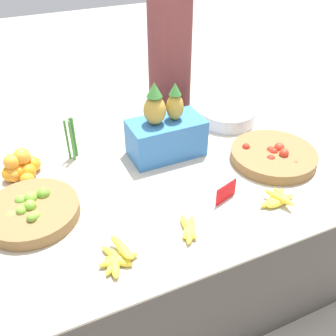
{
  "coord_description": "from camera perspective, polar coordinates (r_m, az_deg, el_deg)",
  "views": [
    {
      "loc": [
        -0.63,
        -1.37,
        1.83
      ],
      "look_at": [
        0.0,
        0.0,
        0.74
      ],
      "focal_mm": 42.0,
      "sensor_mm": 36.0,
      "label": 1
    }
  ],
  "objects": [
    {
      "name": "banana_bunch_middle_left",
      "position": [
        1.5,
        -7.26,
        -12.67
      ],
      "size": [
        0.15,
        0.19,
        0.06
      ],
      "color": "yellow",
      "rests_on": "market_table"
    },
    {
      "name": "vendor_person",
      "position": [
        2.81,
        0.25,
        13.49
      ],
      "size": [
        0.3,
        0.3,
        1.62
      ],
      "color": "brown",
      "rests_on": "ground_plane"
    },
    {
      "name": "tomato_basket",
      "position": [
        2.05,
        15.05,
        1.76
      ],
      "size": [
        0.43,
        0.43,
        0.09
      ],
      "color": "olive",
      "rests_on": "market_table"
    },
    {
      "name": "ground_plane",
      "position": [
        2.37,
        0.0,
        -14.61
      ],
      "size": [
        12.0,
        12.0,
        0.0
      ],
      "primitive_type": "plane",
      "color": "#ADA599"
    },
    {
      "name": "lime_bowl",
      "position": [
        1.75,
        -19.25,
        -5.92
      ],
      "size": [
        0.4,
        0.4,
        0.09
      ],
      "color": "olive",
      "rests_on": "market_table"
    },
    {
      "name": "veg_bundle",
      "position": [
        2.02,
        -13.82,
        4.09
      ],
      "size": [
        0.05,
        0.05,
        0.22
      ],
      "color": "#428438",
      "rests_on": "market_table"
    },
    {
      "name": "produce_crate",
      "position": [
        1.98,
        -0.37,
        5.21
      ],
      "size": [
        0.38,
        0.2,
        0.41
      ],
      "color": "#3370B7",
      "rests_on": "market_table"
    },
    {
      "name": "banana_bunch_front_right",
      "position": [
        1.79,
        15.76,
        -4.4
      ],
      "size": [
        0.18,
        0.15,
        0.05
      ],
      "color": "yellow",
      "rests_on": "market_table"
    },
    {
      "name": "metal_bowl",
      "position": [
        2.35,
        8.56,
        7.58
      ],
      "size": [
        0.33,
        0.33,
        0.08
      ],
      "color": "silver",
      "rests_on": "market_table"
    },
    {
      "name": "banana_bunch_back_center",
      "position": [
        1.6,
        3.01,
        -8.71
      ],
      "size": [
        0.11,
        0.18,
        0.03
      ],
      "color": "yellow",
      "rests_on": "market_table"
    },
    {
      "name": "orange_pile",
      "position": [
        1.98,
        -20.57,
        -0.0
      ],
      "size": [
        0.19,
        0.18,
        0.14
      ],
      "color": "orange",
      "rests_on": "market_table"
    },
    {
      "name": "market_table",
      "position": [
        2.12,
        0.0,
        -8.67
      ],
      "size": [
        1.79,
        1.19,
        0.69
      ],
      "color": "#4C4742",
      "rests_on": "ground_plane"
    },
    {
      "name": "price_sign",
      "position": [
        1.75,
        8.41,
        -3.48
      ],
      "size": [
        0.12,
        0.05,
        0.09
      ],
      "rotation": [
        0.0,
        0.0,
        0.32
      ],
      "color": "red",
      "rests_on": "market_table"
    }
  ]
}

